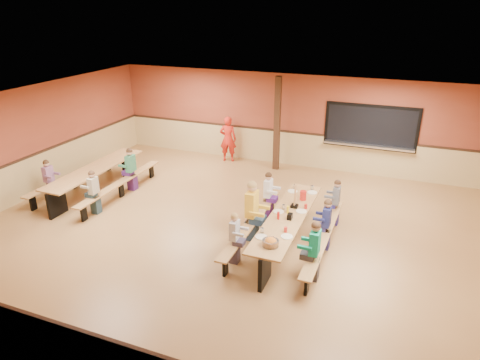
% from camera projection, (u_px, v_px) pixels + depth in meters
% --- Properties ---
extents(ground, '(12.00, 12.00, 0.00)m').
position_uv_depth(ground, '(230.00, 231.00, 10.22)').
color(ground, brown).
rests_on(ground, ground).
extents(room_envelope, '(12.04, 10.04, 3.02)m').
position_uv_depth(room_envelope, '(229.00, 205.00, 9.95)').
color(room_envelope, brown).
rests_on(room_envelope, ground).
extents(kitchen_pass_through, '(2.78, 0.28, 1.38)m').
position_uv_depth(kitchen_pass_through, '(370.00, 129.00, 13.04)').
color(kitchen_pass_through, black).
rests_on(kitchen_pass_through, ground).
extents(structural_post, '(0.18, 0.18, 3.00)m').
position_uv_depth(structural_post, '(277.00, 124.00, 13.50)').
color(structural_post, '#321D10').
rests_on(structural_post, ground).
extents(cafeteria_table_main, '(1.91, 3.70, 0.74)m').
position_uv_depth(cafeteria_table_main, '(287.00, 224.00, 9.44)').
color(cafeteria_table_main, '#A47641').
rests_on(cafeteria_table_main, ground).
extents(cafeteria_table_second, '(1.91, 3.70, 0.74)m').
position_uv_depth(cafeteria_table_second, '(96.00, 175.00, 12.12)').
color(cafeteria_table_second, '#A47641').
rests_on(cafeteria_table_second, ground).
extents(seated_child_white_left, '(0.33, 0.27, 1.13)m').
position_uv_depth(seated_child_white_left, '(234.00, 238.00, 8.79)').
color(seated_child_white_left, '#BBBBC2').
rests_on(seated_child_white_left, ground).
extents(seated_adult_yellow, '(0.47, 0.38, 1.41)m').
position_uv_depth(seated_adult_yellow, '(252.00, 211.00, 9.62)').
color(seated_adult_yellow, yellow).
rests_on(seated_adult_yellow, ground).
extents(seated_child_grey_left, '(0.36, 0.29, 1.18)m').
position_uv_depth(seated_child_grey_left, '(268.00, 195.00, 10.70)').
color(seated_child_grey_left, white).
rests_on(seated_child_grey_left, ground).
extents(seated_child_teal_right, '(0.39, 0.32, 1.25)m').
position_uv_depth(seated_child_teal_right, '(314.00, 251.00, 8.23)').
color(seated_child_teal_right, '#0F906A').
rests_on(seated_child_teal_right, ground).
extents(seated_child_navy_right, '(0.35, 0.29, 1.17)m').
position_uv_depth(seated_child_navy_right, '(326.00, 225.00, 9.29)').
color(seated_child_navy_right, navy).
rests_on(seated_child_navy_right, ground).
extents(seated_child_char_right, '(0.34, 0.28, 1.15)m').
position_uv_depth(seated_child_char_right, '(336.00, 203.00, 10.34)').
color(seated_child_char_right, '#565961').
rests_on(seated_child_char_right, ground).
extents(seated_child_purple_sec, '(0.34, 0.28, 1.16)m').
position_uv_depth(seated_child_purple_sec, '(49.00, 181.00, 11.61)').
color(seated_child_purple_sec, '#86567A').
rests_on(seated_child_purple_sec, ground).
extents(seated_child_green_sec, '(0.38, 0.31, 1.24)m').
position_uv_depth(seated_child_green_sec, '(131.00, 170.00, 12.27)').
color(seated_child_green_sec, '#357D5A').
rests_on(seated_child_green_sec, ground).
extents(seated_child_tan_sec, '(0.34, 0.28, 1.15)m').
position_uv_depth(seated_child_tan_sec, '(94.00, 192.00, 10.89)').
color(seated_child_tan_sec, '#A8A086').
rests_on(seated_child_tan_sec, ground).
extents(standing_woman, '(0.63, 0.48, 1.56)m').
position_uv_depth(standing_woman, '(228.00, 139.00, 14.49)').
color(standing_woman, red).
rests_on(standing_woman, ground).
extents(punch_pitcher, '(0.16, 0.16, 0.22)m').
position_uv_depth(punch_pitcher, '(303.00, 195.00, 10.07)').
color(punch_pitcher, red).
rests_on(punch_pitcher, cafeteria_table_main).
extents(chip_bowl, '(0.32, 0.32, 0.15)m').
position_uv_depth(chip_bowl, '(271.00, 242.00, 8.16)').
color(chip_bowl, orange).
rests_on(chip_bowl, cafeteria_table_main).
extents(napkin_dispenser, '(0.10, 0.14, 0.13)m').
position_uv_depth(napkin_dispenser, '(290.00, 216.00, 9.17)').
color(napkin_dispenser, black).
rests_on(napkin_dispenser, cafeteria_table_main).
extents(condiment_mustard, '(0.06, 0.06, 0.17)m').
position_uv_depth(condiment_mustard, '(288.00, 210.00, 9.43)').
color(condiment_mustard, yellow).
rests_on(condiment_mustard, cafeteria_table_main).
extents(condiment_ketchup, '(0.06, 0.06, 0.17)m').
position_uv_depth(condiment_ketchup, '(278.00, 216.00, 9.17)').
color(condiment_ketchup, '#B2140F').
rests_on(condiment_ketchup, cafeteria_table_main).
extents(table_paddle, '(0.16, 0.16, 0.56)m').
position_uv_depth(table_paddle, '(295.00, 202.00, 9.69)').
color(table_paddle, black).
rests_on(table_paddle, cafeteria_table_main).
extents(place_settings, '(0.65, 3.30, 0.11)m').
position_uv_depth(place_settings, '(288.00, 213.00, 9.33)').
color(place_settings, beige).
rests_on(place_settings, cafeteria_table_main).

